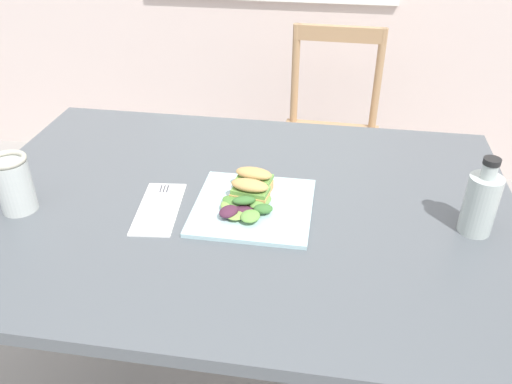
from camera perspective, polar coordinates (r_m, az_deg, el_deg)
name	(u,v)px	position (r m, az deg, el deg)	size (l,w,h in m)	color
dining_table	(238,242)	(1.28, -1.99, -5.50)	(1.29, 0.92, 0.74)	#51565B
chair_wooden_far	(330,138)	(2.18, 8.09, 5.87)	(0.41, 0.41, 0.87)	tan
plate_lunch	(253,207)	(1.19, -0.31, -1.63)	(0.27, 0.27, 0.01)	silver
sandwich_half_front	(250,191)	(1.18, -0.67, 0.13)	(0.09, 0.06, 0.06)	tan
sandwich_half_back	(254,179)	(1.23, -0.23, 1.45)	(0.09, 0.06, 0.06)	tan
salad_mixed_greens	(245,208)	(1.15, -1.27, -1.74)	(0.13, 0.13, 0.03)	#4C2338
napkin_folded	(159,208)	(1.21, -10.60, -1.78)	(0.09, 0.21, 0.00)	white
fork_on_napkin	(160,203)	(1.22, -10.48, -1.19)	(0.05, 0.19, 0.00)	silver
bottle_cold_brew	(480,206)	(1.18, 23.34, -1.44)	(0.07, 0.07, 0.18)	black
mason_jar_iced_tea	(15,186)	(1.27, -24.97, 0.58)	(0.08, 0.08, 0.13)	gold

